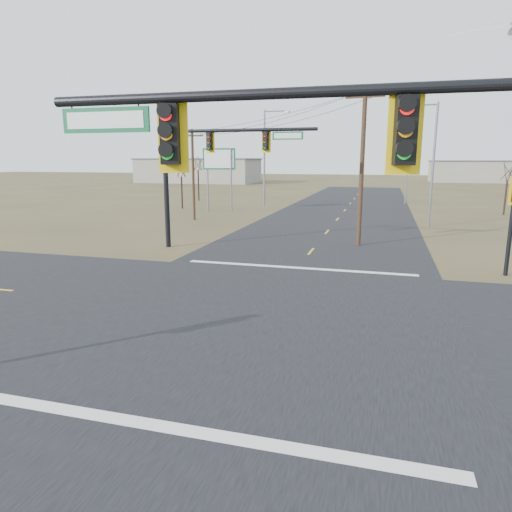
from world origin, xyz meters
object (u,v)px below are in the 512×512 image
(streetlight_b, at_px, (406,161))
(streetlight_c, at_px, (266,153))
(bare_tree_c, at_px, (508,171))
(highway_sign, at_px, (219,168))
(streetlight_a, at_px, (431,158))
(mast_arm_far, at_px, (207,158))
(mast_arm_near, at_px, (424,179))
(bare_tree_b, at_px, (198,163))
(utility_pole_far, at_px, (193,173))
(utility_pole_near, at_px, (362,166))
(bare_tree_a, at_px, (181,169))

(streetlight_b, bearing_deg, streetlight_c, -131.94)
(streetlight_b, height_order, bare_tree_c, streetlight_b)
(highway_sign, relative_size, bare_tree_c, 1.19)
(highway_sign, distance_m, streetlight_a, 21.59)
(streetlight_a, bearing_deg, streetlight_b, 105.49)
(streetlight_a, bearing_deg, bare_tree_c, 64.60)
(mast_arm_far, relative_size, streetlight_a, 0.96)
(streetlight_a, relative_size, streetlight_c, 0.89)
(mast_arm_near, bearing_deg, mast_arm_far, 107.94)
(highway_sign, relative_size, bare_tree_b, 1.06)
(utility_pole_far, distance_m, streetlight_b, 29.18)
(utility_pole_near, bearing_deg, mast_arm_near, -84.74)
(bare_tree_a, bearing_deg, utility_pole_far, -59.05)
(highway_sign, bearing_deg, bare_tree_a, 158.89)
(highway_sign, bearing_deg, mast_arm_near, -70.21)
(streetlight_b, xyz_separation_m, streetlight_c, (-16.26, -7.03, 0.92))
(streetlight_c, bearing_deg, highway_sign, -97.60)
(utility_pole_far, bearing_deg, bare_tree_c, 22.47)
(utility_pole_far, height_order, bare_tree_a, utility_pole_far)
(bare_tree_a, distance_m, bare_tree_b, 10.37)
(bare_tree_a, relative_size, bare_tree_c, 1.01)
(mast_arm_far, distance_m, utility_pole_near, 9.80)
(utility_pole_near, height_order, streetlight_b, utility_pole_near)
(highway_sign, bearing_deg, streetlight_b, 31.78)
(mast_arm_near, height_order, utility_pole_near, utility_pole_near)
(highway_sign, height_order, bare_tree_b, highway_sign)
(utility_pole_near, relative_size, bare_tree_a, 1.75)
(mast_arm_far, xyz_separation_m, streetlight_c, (-3.40, 27.69, 0.72))
(mast_arm_near, height_order, streetlight_b, streetlight_b)
(streetlight_b, distance_m, bare_tree_c, 13.65)
(mast_arm_far, height_order, bare_tree_b, mast_arm_far)
(utility_pole_near, height_order, bare_tree_c, utility_pole_near)
(bare_tree_b, bearing_deg, utility_pole_far, -68.46)
(mast_arm_near, relative_size, streetlight_b, 1.09)
(streetlight_a, xyz_separation_m, bare_tree_b, (-28.04, 17.71, -0.57))
(mast_arm_far, relative_size, bare_tree_c, 1.72)
(bare_tree_b, bearing_deg, mast_arm_near, -63.62)
(bare_tree_b, bearing_deg, mast_arm_far, -66.25)
(bare_tree_c, bearing_deg, streetlight_c, 173.84)
(utility_pole_near, bearing_deg, streetlight_c, 117.46)
(mast_arm_near, distance_m, bare_tree_b, 56.58)
(utility_pole_near, height_order, bare_tree_b, utility_pole_near)
(highway_sign, bearing_deg, mast_arm_far, -76.43)
(streetlight_c, bearing_deg, utility_pole_near, -46.24)
(bare_tree_a, bearing_deg, bare_tree_b, 102.22)
(utility_pole_far, distance_m, streetlight_c, 15.19)
(mast_arm_far, bearing_deg, highway_sign, 113.63)
(mast_arm_far, xyz_separation_m, utility_pole_far, (-6.57, 12.98, -1.28))
(highway_sign, distance_m, streetlight_c, 8.30)
(mast_arm_near, height_order, bare_tree_b, mast_arm_near)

